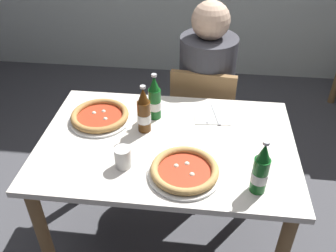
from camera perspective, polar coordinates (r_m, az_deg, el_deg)
name	(u,v)px	position (r m, az deg, el deg)	size (l,w,h in m)	color
ground_plane	(167,240)	(2.25, -0.15, -17.42)	(8.00, 8.00, 0.00)	#4C4C51
dining_table_main	(167,159)	(1.78, -0.18, -5.21)	(1.20, 0.80, 0.75)	silver
chair_behind_table	(203,117)	(2.35, 5.50, 1.48)	(0.44, 0.44, 0.85)	olive
diner_seated	(205,99)	(2.34, 5.86, 4.22)	(0.34, 0.34, 1.21)	#2D3342
pizza_margherita_near	(185,171)	(1.53, 2.62, -7.04)	(0.31, 0.31, 0.04)	white
pizza_marinara_far	(100,116)	(1.87, -10.64, 1.50)	(0.32, 0.32, 0.04)	white
beer_bottle_left	(155,100)	(1.81, -2.12, 4.16)	(0.07, 0.07, 0.25)	#14591E
beer_bottle_center	(261,171)	(1.45, 14.36, -6.81)	(0.07, 0.07, 0.25)	#14591E
beer_bottle_right	(144,112)	(1.72, -3.80, 2.18)	(0.07, 0.07, 0.25)	#512D0F
napkin_with_cutlery	(212,114)	(1.90, 6.93, 1.83)	(0.19, 0.19, 0.01)	white
paper_cup	(123,157)	(1.56, -7.09, -4.92)	(0.07, 0.07, 0.10)	white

